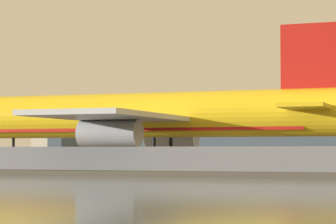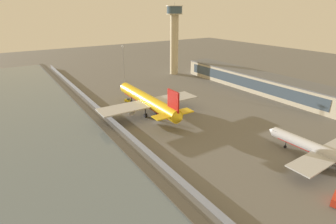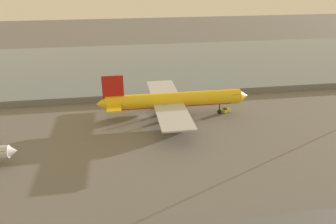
# 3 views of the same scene
# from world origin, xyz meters

# --- Properties ---
(ground_plane) EXTENTS (500.00, 500.00, 0.00)m
(ground_plane) POSITION_xyz_m (0.00, 0.00, 0.00)
(ground_plane) COLOR #66635E
(shoreline_seawall) EXTENTS (320.00, 3.00, 0.50)m
(shoreline_seawall) POSITION_xyz_m (0.00, -20.50, 0.25)
(shoreline_seawall) COLOR #474238
(shoreline_seawall) RESTS_ON ground
(perimeter_fence) EXTENTS (280.00, 0.10, 2.67)m
(perimeter_fence) POSITION_xyz_m (0.00, -16.00, 1.33)
(perimeter_fence) COLOR slate
(perimeter_fence) RESTS_ON ground
(cargo_jet_yellow) EXTENTS (54.07, 45.84, 16.37)m
(cargo_jet_yellow) POSITION_xyz_m (-10.18, 1.62, 6.25)
(cargo_jet_yellow) COLOR yellow
(cargo_jet_yellow) RESTS_ON ground
(terminal_building) EXTENTS (103.60, 15.79, 9.87)m
(terminal_building) POSITION_xyz_m (-10.71, 73.59, 4.95)
(terminal_building) COLOR #BCB299
(terminal_building) RESTS_ON ground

